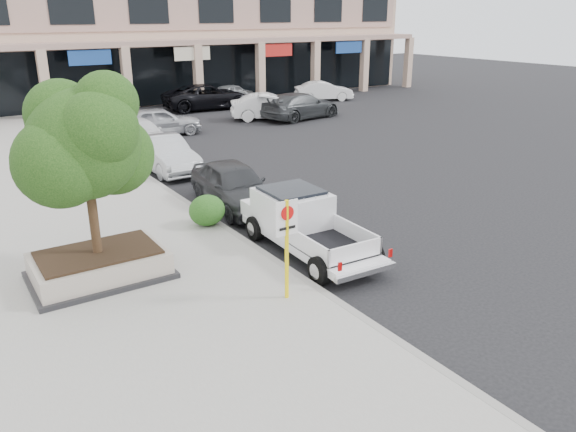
% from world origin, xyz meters
% --- Properties ---
extents(ground, '(120.00, 120.00, 0.00)m').
position_xyz_m(ground, '(0.00, 0.00, 0.00)').
color(ground, black).
rests_on(ground, ground).
extents(sidewalk, '(8.00, 52.00, 0.15)m').
position_xyz_m(sidewalk, '(-5.50, 6.00, 0.07)').
color(sidewalk, gray).
rests_on(sidewalk, ground).
extents(curb, '(0.20, 52.00, 0.15)m').
position_xyz_m(curb, '(-1.55, 6.00, 0.07)').
color(curb, gray).
rests_on(curb, ground).
extents(strip_mall, '(40.55, 12.43, 9.50)m').
position_xyz_m(strip_mall, '(8.00, 33.93, 4.75)').
color(strip_mall, '#C8AB8D').
rests_on(strip_mall, ground).
extents(planter, '(3.20, 2.20, 0.68)m').
position_xyz_m(planter, '(-5.62, 3.08, 0.48)').
color(planter, black).
rests_on(planter, sidewalk).
extents(planter_tree, '(2.90, 2.55, 4.00)m').
position_xyz_m(planter_tree, '(-5.49, 3.24, 3.41)').
color(planter_tree, '#321F13').
rests_on(planter_tree, planter).
extents(no_parking_sign, '(0.55, 0.09, 2.30)m').
position_xyz_m(no_parking_sign, '(-2.41, -0.24, 1.63)').
color(no_parking_sign, yellow).
rests_on(no_parking_sign, sidewalk).
extents(hedge, '(1.10, 0.99, 0.93)m').
position_xyz_m(hedge, '(-1.91, 4.91, 0.62)').
color(hedge, '#1D4814').
rests_on(hedge, sidewalk).
extents(pickup_truck, '(2.06, 5.14, 1.60)m').
position_xyz_m(pickup_truck, '(-0.35, 1.80, 0.80)').
color(pickup_truck, white).
rests_on(pickup_truck, ground).
extents(curb_car_a, '(2.12, 4.59, 1.52)m').
position_xyz_m(curb_car_a, '(-0.22, 6.37, 0.76)').
color(curb_car_a, '#2B2C2F').
rests_on(curb_car_a, ground).
extents(curb_car_b, '(1.60, 4.42, 1.45)m').
position_xyz_m(curb_car_b, '(-0.48, 11.95, 0.72)').
color(curb_car_b, '#ABAFB4').
rests_on(curb_car_b, ground).
extents(curb_car_c, '(2.42, 4.95, 1.39)m').
position_xyz_m(curb_car_c, '(0.02, 16.58, 0.69)').
color(curb_car_c, silver).
rests_on(curb_car_c, ground).
extents(curb_car_d, '(2.58, 5.33, 1.46)m').
position_xyz_m(curb_car_d, '(-0.17, 24.02, 0.73)').
color(curb_car_d, black).
rests_on(curb_car_d, ground).
extents(lot_car_a, '(4.61, 2.32, 1.51)m').
position_xyz_m(lot_car_a, '(2.00, 19.01, 0.75)').
color(lot_car_a, '#ADAFB5').
rests_on(lot_car_a, ground).
extents(lot_car_b, '(5.02, 3.45, 1.57)m').
position_xyz_m(lot_car_b, '(9.42, 19.86, 0.78)').
color(lot_car_b, silver).
rests_on(lot_car_b, ground).
extents(lot_car_c, '(5.82, 3.25, 1.60)m').
position_xyz_m(lot_car_c, '(11.15, 19.06, 0.80)').
color(lot_car_c, '#2F3134').
rests_on(lot_car_c, ground).
extents(lot_car_d, '(6.22, 3.21, 1.68)m').
position_xyz_m(lot_car_d, '(7.94, 25.56, 0.84)').
color(lot_car_d, black).
rests_on(lot_car_d, ground).
extents(lot_car_e, '(4.22, 3.06, 1.33)m').
position_xyz_m(lot_car_e, '(10.81, 27.48, 0.67)').
color(lot_car_e, '#B0B4B8').
rests_on(lot_car_e, ground).
extents(lot_car_f, '(4.51, 3.02, 1.41)m').
position_xyz_m(lot_car_f, '(16.95, 24.50, 0.70)').
color(lot_car_f, silver).
rests_on(lot_car_f, ground).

